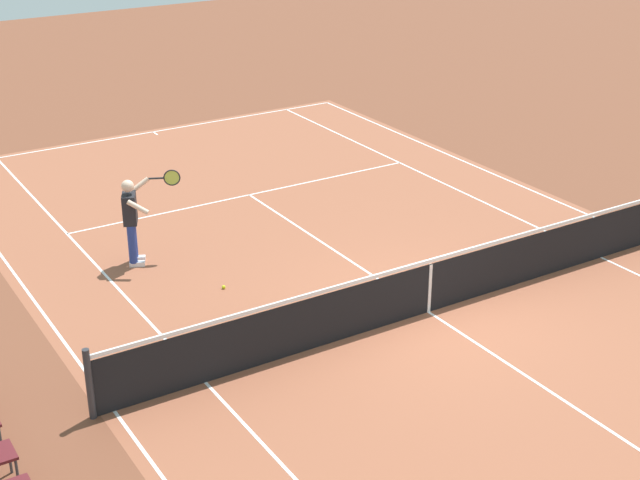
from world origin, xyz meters
The scene contains 6 objects.
ground_plane centered at (0.00, 0.00, 0.00)m, with size 60.00×60.00×0.00m, color brown.
court_slab centered at (0.00, 0.00, 0.00)m, with size 24.20×11.40×0.00m, color #935138.
court_line_markings centered at (0.00, 0.00, 0.00)m, with size 23.85×11.05×0.01m.
tennis_net centered at (0.00, 0.00, 0.49)m, with size 0.10×11.70×1.08m.
tennis_player_near centered at (4.38, 3.44, 0.93)m, with size 0.75×1.19×1.70m.
tennis_ball centered at (2.58, 2.53, 0.03)m, with size 0.07×0.07×0.07m, color #CCE01E.
Camera 1 is at (-10.72, 8.78, 7.39)m, focal length 52.17 mm.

